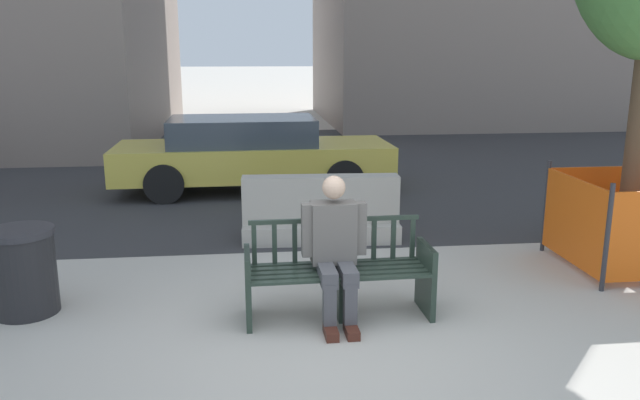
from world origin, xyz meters
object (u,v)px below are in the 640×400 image
at_px(seated_person, 335,246).
at_px(car_taxi_near, 251,153).
at_px(jersey_barrier_centre, 321,214).
at_px(street_bench, 338,275).
at_px(construction_fence, 630,219).
at_px(trash_bin, 23,271).

bearing_deg(seated_person, car_taxi_near, 97.32).
bearing_deg(jersey_barrier_centre, street_bench, -92.73).
bearing_deg(construction_fence, trash_bin, -174.86).
distance_m(seated_person, car_taxi_near, 5.60).
bearing_deg(trash_bin, car_taxi_near, 67.35).
xyz_separation_m(street_bench, construction_fence, (3.43, 0.97, 0.16)).
distance_m(street_bench, seated_person, 0.30).
bearing_deg(construction_fence, street_bench, -164.26).
relative_size(jersey_barrier_centre, car_taxi_near, 0.43).
height_order(street_bench, car_taxi_near, car_taxi_near).
xyz_separation_m(jersey_barrier_centre, trash_bin, (-2.99, -2.01, 0.07)).
distance_m(car_taxi_near, trash_bin, 5.53).
distance_m(street_bench, jersey_barrier_centre, 2.41).
bearing_deg(jersey_barrier_centre, seated_person, -93.57).
xyz_separation_m(jersey_barrier_centre, car_taxi_near, (-0.87, 3.09, 0.32)).
xyz_separation_m(construction_fence, trash_bin, (-6.31, -0.57, -0.15)).
bearing_deg(trash_bin, construction_fence, 5.14).
distance_m(construction_fence, car_taxi_near, 6.16).
distance_m(seated_person, construction_fence, 3.62).
bearing_deg(car_taxi_near, seated_person, -82.68).
distance_m(jersey_barrier_centre, car_taxi_near, 3.22).
distance_m(construction_fence, trash_bin, 6.33).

